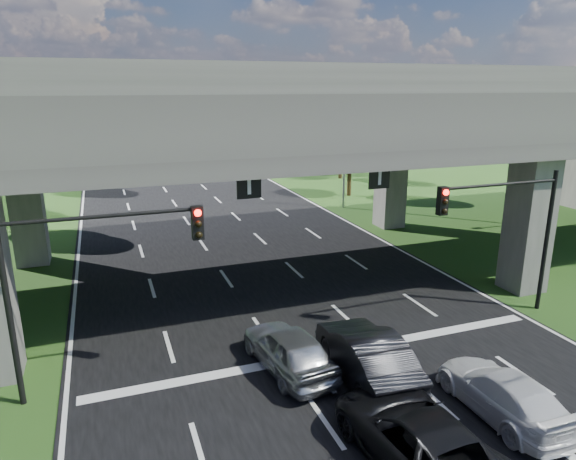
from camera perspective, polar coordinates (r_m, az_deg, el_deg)
ground at (r=16.37m, az=10.23°, el=-19.03°), size 160.00×160.00×0.00m
road at (r=24.42m, az=-1.63°, el=-6.50°), size 18.00×120.00×0.03m
overpass at (r=24.54m, az=-3.30°, el=12.59°), size 80.00×15.00×10.00m
signal_right at (r=22.05m, az=23.35°, el=1.12°), size 5.76×0.54×6.00m
signal_left at (r=16.23m, az=-21.58°, el=-3.65°), size 5.76×0.54×6.00m
streetlight_far at (r=39.56m, az=5.86°, el=10.74°), size 3.38×0.25×10.00m
streetlight_beyond at (r=54.36m, az=-1.65°, el=12.17°), size 3.38×0.25×10.00m
tree_left_far at (r=53.92m, az=-26.69°, el=9.75°), size 4.80×4.80×8.32m
tree_right_near at (r=44.56m, az=7.01°, el=9.52°), size 4.20×4.20×7.28m
tree_right_mid at (r=53.05m, az=5.96°, el=10.19°), size 3.91×3.90×6.76m
tree_right_far at (r=58.84m, az=-1.08°, el=11.44°), size 4.50×4.50×7.80m
car_silver at (r=17.58m, az=0.09°, el=-13.07°), size 2.33×4.67×1.53m
car_dark at (r=17.26m, az=8.73°, el=-13.56°), size 2.15×5.23×1.68m
car_white at (r=16.76m, az=22.73°, el=-16.39°), size 1.91×4.60×1.33m
car_trailing at (r=14.14m, az=14.50°, el=-21.63°), size 2.88×5.69×1.54m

